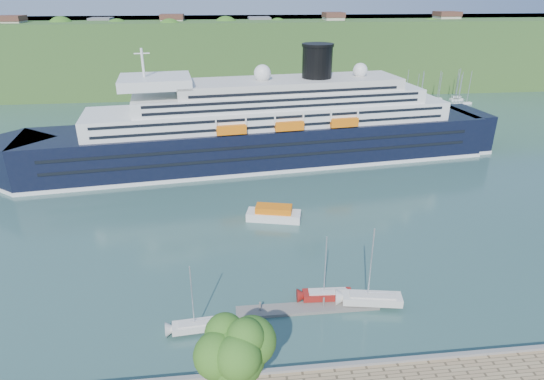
{
  "coord_description": "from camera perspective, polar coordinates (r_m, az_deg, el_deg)",
  "views": [
    {
      "loc": [
        -4.84,
        -31.76,
        33.6
      ],
      "look_at": [
        2.15,
        30.0,
        6.13
      ],
      "focal_mm": 30.0,
      "sensor_mm": 36.0,
      "label": 1
    }
  ],
  "objects": [
    {
      "name": "sailboat_white_near",
      "position": [
        49.14,
        -9.43,
        -13.62
      ],
      "size": [
        6.27,
        2.2,
        7.94
      ],
      "primitive_type": null,
      "rotation": [
        0.0,
        0.0,
        0.08
      ],
      "color": "silver",
      "rests_on": "ground"
    },
    {
      "name": "tender_launch",
      "position": [
        72.05,
        0.22,
        -2.89
      ],
      "size": [
        9.07,
        4.91,
        2.38
      ],
      "primitive_type": null,
      "rotation": [
        0.0,
        0.0,
        -0.24
      ],
      "color": "orange",
      "rests_on": "ground"
    },
    {
      "name": "far_hillside",
      "position": [
        178.15,
        -5.07,
        16.79
      ],
      "size": [
        400.0,
        50.0,
        24.0
      ],
      "primitive_type": "cube",
      "color": "#305E25",
      "rests_on": "ground"
    },
    {
      "name": "ground",
      "position": [
        46.49,
        1.65,
        -22.45
      ],
      "size": [
        400.0,
        400.0,
        0.0
      ],
      "primitive_type": "plane",
      "color": "#2D5047",
      "rests_on": "ground"
    },
    {
      "name": "sailboat_white_far",
      "position": [
        52.83,
        12.8,
        -9.83
      ],
      "size": [
        7.73,
        3.38,
        9.66
      ],
      "primitive_type": null,
      "rotation": [
        0.0,
        0.0,
        -0.18
      ],
      "color": "silver",
      "rests_on": "ground"
    },
    {
      "name": "sailboat_red",
      "position": [
        53.11,
        7.15,
        -10.07
      ],
      "size": [
        6.49,
        2.13,
        8.27
      ],
      "primitive_type": null,
      "rotation": [
        0.0,
        0.0,
        -0.06
      ],
      "color": "maroon",
      "rests_on": "ground"
    },
    {
      "name": "cruise_ship",
      "position": [
        93.42,
        -1.18,
        10.47
      ],
      "size": [
        107.92,
        27.81,
        23.99
      ],
      "primitive_type": null,
      "rotation": [
        0.0,
        0.0,
        0.12
      ],
      "color": "black",
      "rests_on": "ground"
    },
    {
      "name": "quay_coping",
      "position": [
        45.53,
        1.71,
        -21.63
      ],
      "size": [
        220.0,
        0.5,
        0.3
      ],
      "primitive_type": "cube",
      "color": "slate",
      "rests_on": "promenade"
    },
    {
      "name": "floating_pontoon",
      "position": [
        53.9,
        4.51,
        -14.56
      ],
      "size": [
        16.45,
        2.11,
        0.37
      ],
      "primitive_type": null,
      "rotation": [
        0.0,
        0.0,
        -0.01
      ],
      "color": "gray",
      "rests_on": "ground"
    },
    {
      "name": "promenade_tree",
      "position": [
        38.34,
        -4.76,
        -21.38
      ],
      "size": [
        6.56,
        6.56,
        10.87
      ],
      "primitive_type": null,
      "color": "#2D6219",
      "rests_on": "promenade"
    }
  ]
}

